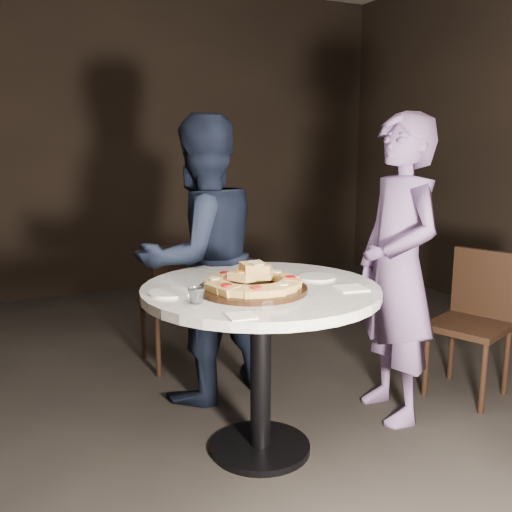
# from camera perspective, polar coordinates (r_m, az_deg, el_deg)

# --- Properties ---
(floor) EXTENTS (7.00, 7.00, 0.00)m
(floor) POSITION_cam_1_polar(r_m,az_deg,el_deg) (2.81, 0.07, -19.88)
(floor) COLOR black
(floor) RESTS_ON ground
(table) EXTENTS (1.16, 1.16, 0.81)m
(table) POSITION_cam_1_polar(r_m,az_deg,el_deg) (2.63, 0.47, -6.21)
(table) COLOR black
(table) RESTS_ON ground
(serving_board) EXTENTS (0.52, 0.52, 0.02)m
(serving_board) POSITION_cam_1_polar(r_m,az_deg,el_deg) (2.49, -0.33, -3.33)
(serving_board) COLOR black
(serving_board) RESTS_ON table
(focaccia_pile) EXTENTS (0.43, 0.42, 0.11)m
(focaccia_pile) POSITION_cam_1_polar(r_m,az_deg,el_deg) (2.48, -0.33, -2.41)
(focaccia_pile) COLOR tan
(focaccia_pile) RESTS_ON serving_board
(plate_left) EXTENTS (0.19, 0.19, 0.01)m
(plate_left) POSITION_cam_1_polar(r_m,az_deg,el_deg) (2.48, -8.60, -3.64)
(plate_left) COLOR white
(plate_left) RESTS_ON table
(plate_right) EXTENTS (0.19, 0.19, 0.01)m
(plate_right) POSITION_cam_1_polar(r_m,az_deg,el_deg) (2.75, 6.14, -2.11)
(plate_right) COLOR white
(plate_right) RESTS_ON table
(water_glass) EXTENTS (0.09, 0.09, 0.07)m
(water_glass) POSITION_cam_1_polar(r_m,az_deg,el_deg) (2.31, -5.98, -3.95)
(water_glass) COLOR silver
(water_glass) RESTS_ON table
(napkin_near) EXTENTS (0.11, 0.11, 0.01)m
(napkin_near) POSITION_cam_1_polar(r_m,az_deg,el_deg) (2.14, -1.49, -6.02)
(napkin_near) COLOR white
(napkin_near) RESTS_ON table
(napkin_far) EXTENTS (0.15, 0.15, 0.01)m
(napkin_far) POSITION_cam_1_polar(r_m,az_deg,el_deg) (2.57, 9.44, -3.19)
(napkin_far) COLOR white
(napkin_far) RESTS_ON table
(chair_far) EXTENTS (0.40, 0.42, 0.84)m
(chair_far) POSITION_cam_1_polar(r_m,az_deg,el_deg) (3.71, -7.80, -4.02)
(chair_far) COLOR black
(chair_far) RESTS_ON ground
(chair_right) EXTENTS (0.52, 0.51, 0.84)m
(chair_right) POSITION_cam_1_polar(r_m,az_deg,el_deg) (3.58, 21.14, -5.28)
(chair_right) COLOR black
(chair_right) RESTS_ON ground
(diner_navy) EXTENTS (0.90, 0.77, 1.61)m
(diner_navy) POSITION_cam_1_polar(r_m,az_deg,el_deg) (3.22, -5.52, -0.38)
(diner_navy) COLOR black
(diner_navy) RESTS_ON ground
(diner_teal) EXTENTS (0.46, 0.63, 1.61)m
(diner_teal) POSITION_cam_1_polar(r_m,az_deg,el_deg) (3.06, 13.98, -1.31)
(diner_teal) COLOR slate
(diner_teal) RESTS_ON ground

